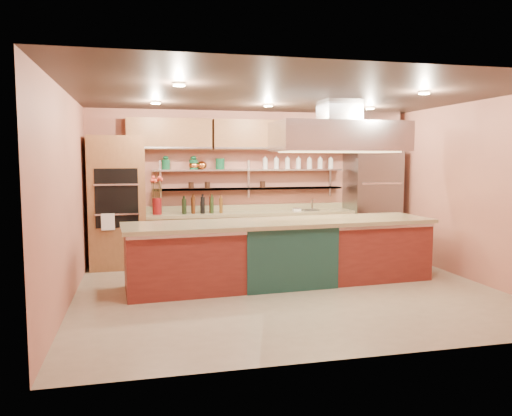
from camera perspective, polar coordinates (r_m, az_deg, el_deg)
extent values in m
cube|color=gray|center=(7.35, 3.74, -9.51)|extent=(6.00, 5.00, 0.02)
cube|color=black|center=(7.15, 3.89, 12.78)|extent=(6.00, 5.00, 0.02)
cube|color=#AC6651|center=(9.53, -0.60, 2.58)|extent=(6.00, 0.04, 2.80)
cube|color=#AC6651|center=(4.79, 12.61, -0.63)|extent=(6.00, 0.04, 2.80)
cube|color=#AC6651|center=(6.87, -20.89, 1.01)|extent=(0.04, 5.00, 2.80)
cube|color=#AC6651|center=(8.49, 23.56, 1.73)|extent=(0.04, 5.00, 2.80)
cube|color=brown|center=(9.00, -15.54, 0.60)|extent=(0.95, 0.64, 2.30)
cube|color=slate|center=(10.00, 13.12, 0.57)|extent=(0.95, 0.72, 2.10)
cube|color=tan|center=(9.32, -0.49, -3.26)|extent=(3.84, 0.64, 0.93)
cube|color=silver|center=(9.39, -0.73, 2.23)|extent=(3.60, 0.26, 0.03)
cube|color=silver|center=(9.38, -0.73, 4.37)|extent=(3.60, 0.26, 0.03)
cube|color=brown|center=(9.35, -0.37, 8.35)|extent=(4.60, 0.36, 0.55)
cube|color=silver|center=(7.85, 9.44, 8.05)|extent=(2.00, 1.00, 0.45)
cube|color=#FFE5A5|center=(7.34, 3.41, 12.36)|extent=(4.00, 2.80, 0.02)
cube|color=maroon|center=(7.67, 2.99, -5.06)|extent=(4.71, 1.28, 0.97)
cylinder|color=#5F0E0F|center=(8.98, -11.24, 0.20)|extent=(0.21, 0.21, 0.29)
cube|color=black|center=(9.04, -6.14, 0.20)|extent=(0.80, 0.33, 0.25)
cube|color=silver|center=(9.44, 4.67, -0.08)|extent=(0.16, 0.13, 0.08)
cylinder|color=silver|center=(9.64, 6.42, 0.41)|extent=(0.03, 0.03, 0.21)
ellipsoid|color=#CA6A2E|center=(9.22, -6.23, 4.87)|extent=(0.22, 0.22, 0.15)
cylinder|color=#0F4728|center=(9.27, -4.13, 5.05)|extent=(0.19, 0.19, 0.20)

